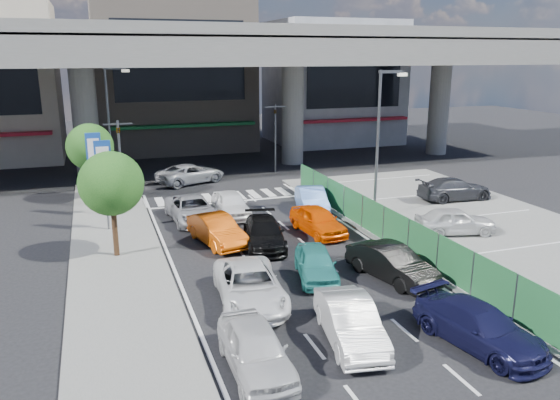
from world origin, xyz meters
name	(u,v)px	position (x,y,z in m)	size (l,w,h in m)	color
ground	(295,270)	(0.00, 0.00, 0.00)	(120.00, 120.00, 0.00)	black
parking_lot	(480,229)	(11.00, 2.00, 0.03)	(12.00, 28.00, 0.06)	slate
sidewalk_left	(117,256)	(-7.00, 4.00, 0.06)	(4.00, 30.00, 0.12)	slate
fence_run	(394,230)	(5.30, 1.00, 0.90)	(0.16, 22.00, 1.80)	#1F5A30
expressway	(193,55)	(0.00, 22.00, 8.76)	(64.00, 14.00, 10.75)	slate
building_center	(172,69)	(0.00, 32.97, 7.49)	(14.00, 10.90, 15.00)	gray
building_east	(332,83)	(16.00, 31.97, 5.99)	(12.00, 10.90, 12.00)	gray
traffic_light_left	(119,143)	(-6.20, 12.00, 3.94)	(1.60, 1.24, 5.20)	#595B60
traffic_light_right	(275,121)	(5.50, 19.00, 3.94)	(1.60, 1.24, 5.20)	#595B60
street_lamp_right	(381,131)	(7.17, 6.00, 4.77)	(1.65, 0.22, 8.00)	#595B60
street_lamp_left	(111,117)	(-6.33, 18.00, 4.77)	(1.65, 0.22, 8.00)	#595B60
signboard_near	(104,173)	(-7.20, 7.99, 3.06)	(0.80, 0.14, 4.70)	#595B60
signboard_far	(95,163)	(-7.60, 10.99, 3.06)	(0.80, 0.14, 4.70)	#595B60
tree_near	(111,184)	(-7.00, 4.00, 3.39)	(2.80, 2.80, 4.80)	#382314
tree_far	(90,147)	(-7.80, 14.50, 3.39)	(2.80, 2.80, 4.80)	#382314
van_white_back_left	(255,349)	(-3.70, -6.67, 0.69)	(1.63, 4.05, 1.38)	silver
hatch_white_back_mid	(350,322)	(-0.43, -6.07, 0.69)	(1.46, 4.19, 1.38)	silver
minivan_navy_back	(479,326)	(3.24, -7.59, 0.65)	(1.83, 4.50, 1.31)	black
sedan_white_mid_left	(250,286)	(-2.64, -2.38, 0.68)	(2.25, 4.88, 1.36)	white
taxi_teal_mid	(316,263)	(0.52, -1.04, 0.63)	(1.49, 3.70, 1.26)	teal
hatch_black_mid_right	(392,263)	(3.34, -2.14, 0.69)	(1.46, 4.19, 1.38)	black
taxi_orange_left	(217,230)	(-2.36, 4.34, 0.69)	(1.46, 4.19, 1.38)	#DE5008
sedan_black_mid	(264,233)	(-0.31, 3.30, 0.64)	(1.79, 4.40, 1.28)	black
taxi_orange_right	(318,220)	(2.81, 4.21, 0.69)	(1.62, 4.03, 1.37)	#F05100
wagon_silver_front_left	(192,209)	(-2.83, 8.37, 0.67)	(2.22, 4.82, 1.34)	#9A9BA1
sedan_white_front_mid	(231,204)	(-0.59, 8.65, 0.69)	(1.63, 4.05, 1.38)	white
kei_truck_front_right	(312,200)	(4.04, 8.03, 0.69)	(1.46, 4.19, 1.38)	#6091E3
crossing_wagon_silver	(191,173)	(-1.29, 17.52, 0.68)	(2.25, 4.87, 1.35)	#A9ABB2
parked_sedan_white	(455,221)	(9.22, 1.78, 0.73)	(1.59, 3.95, 1.34)	silver
parked_sedan_dgrey	(455,189)	(13.34, 7.43, 0.74)	(1.90, 4.68, 1.36)	#303136
traffic_cone	(375,221)	(5.93, 3.94, 0.42)	(0.37, 0.37, 0.73)	#EE530D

